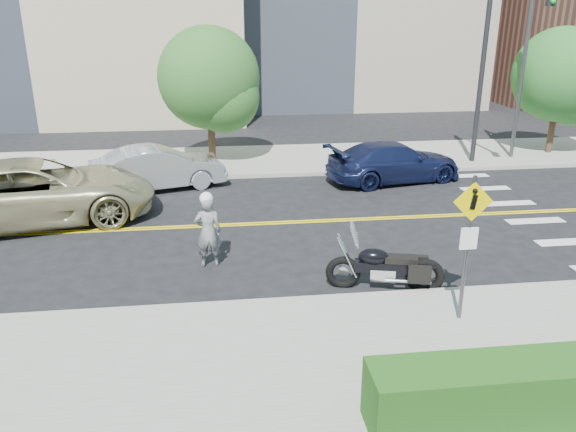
# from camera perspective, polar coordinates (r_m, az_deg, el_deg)

# --- Properties ---
(ground_plane) EXTENTS (120.00, 120.00, 0.00)m
(ground_plane) POSITION_cam_1_polar(r_m,az_deg,el_deg) (16.96, -4.90, -0.87)
(ground_plane) COLOR black
(ground_plane) RESTS_ON ground
(sidewalk_near) EXTENTS (60.00, 5.00, 0.15)m
(sidewalk_near) POSITION_cam_1_polar(r_m,az_deg,el_deg) (10.26, -3.06, -15.39)
(sidewalk_near) COLOR #9E9B91
(sidewalk_near) RESTS_ON ground_plane
(sidewalk_far) EXTENTS (60.00, 5.00, 0.15)m
(sidewalk_far) POSITION_cam_1_polar(r_m,az_deg,el_deg) (24.10, -5.66, 5.59)
(sidewalk_far) COLOR #9E9B91
(sidewalk_far) RESTS_ON ground_plane
(lamp_post) EXTENTS (0.16, 0.16, 8.00)m
(lamp_post) POSITION_cam_1_polar(r_m,az_deg,el_deg) (25.68, 22.85, 14.30)
(lamp_post) COLOR #4C4C51
(lamp_post) RESTS_ON sidewalk_far
(traffic_light) EXTENTS (0.28, 4.50, 7.00)m
(traffic_light) POSITION_cam_1_polar(r_m,az_deg,el_deg) (23.46, 20.33, 15.50)
(traffic_light) COLOR black
(traffic_light) RESTS_ON sidewalk_far
(pedestrian_sign) EXTENTS (0.78, 0.08, 3.00)m
(pedestrian_sign) POSITION_cam_1_polar(r_m,az_deg,el_deg) (11.38, 17.89, -1.87)
(pedestrian_sign) COLOR #4C4C51
(pedestrian_sign) RESTS_ON sidewalk_near
(motorcyclist) EXTENTS (0.68, 0.46, 1.94)m
(motorcyclist) POSITION_cam_1_polar(r_m,az_deg,el_deg) (13.97, -8.14, -1.40)
(motorcyclist) COLOR silver
(motorcyclist) RESTS_ON ground
(motorcycle) EXTENTS (2.70, 1.37, 1.58)m
(motorcycle) POSITION_cam_1_polar(r_m,az_deg,el_deg) (12.93, 9.93, -4.17)
(motorcycle) COLOR black
(motorcycle) RESTS_ON ground
(suv) EXTENTS (7.44, 4.66, 1.92)m
(suv) POSITION_cam_1_polar(r_m,az_deg,el_deg) (18.45, -24.17, 2.28)
(suv) COLOR #BBB489
(suv) RESTS_ON ground
(parked_car_silver) EXTENTS (4.98, 2.93, 1.55)m
(parked_car_silver) POSITION_cam_1_polar(r_m,az_deg,el_deg) (20.69, -13.04, 4.78)
(parked_car_silver) COLOR #B3B4BB
(parked_car_silver) RESTS_ON ground
(parked_car_blue) EXTENTS (5.46, 3.10, 1.49)m
(parked_car_blue) POSITION_cam_1_polar(r_m,az_deg,el_deg) (21.51, 10.71, 5.43)
(parked_car_blue) COLOR #18204A
(parked_car_blue) RESTS_ON ground
(tree_far_a) EXTENTS (4.09, 4.09, 5.60)m
(tree_far_a) POSITION_cam_1_polar(r_m,az_deg,el_deg) (23.41, -8.04, 13.70)
(tree_far_a) COLOR #382619
(tree_far_a) RESTS_ON ground
(tree_far_b) EXTENTS (3.99, 3.99, 5.52)m
(tree_far_b) POSITION_cam_1_polar(r_m,az_deg,el_deg) (27.32, 25.94, 12.78)
(tree_far_b) COLOR #382619
(tree_far_b) RESTS_ON ground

